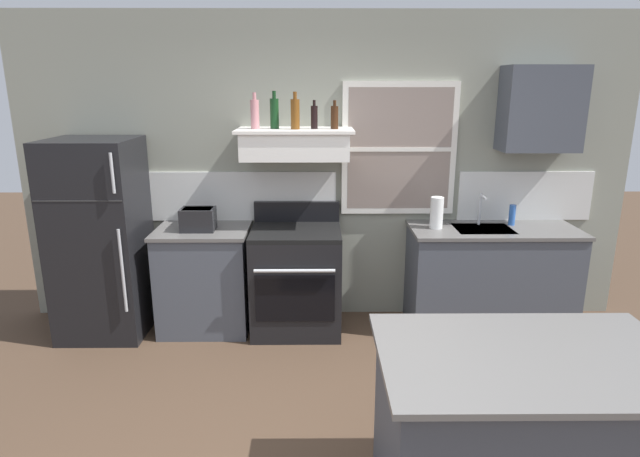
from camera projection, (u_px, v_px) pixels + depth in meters
back_wall at (328, 171)px, 4.72m from camera, size 5.40×0.11×2.70m
refrigerator at (100, 239)px, 4.47m from camera, size 0.70×0.72×1.68m
counter_left_of_stove at (205, 279)px, 4.64m from camera, size 0.79×0.63×0.91m
toaster at (198, 219)px, 4.44m from camera, size 0.30×0.20×0.19m
stove_range at (296, 279)px, 4.61m from camera, size 0.76×0.69×1.09m
range_hood_shelf at (295, 144)px, 4.39m from camera, size 0.96×0.52×0.24m
bottle_rose_pink at (255, 114)px, 4.32m from camera, size 0.07×0.07×0.29m
bottle_dark_green_wine at (274, 113)px, 4.33m from camera, size 0.07×0.07×0.30m
bottle_amber_wine at (295, 114)px, 4.28m from camera, size 0.07×0.07×0.30m
bottle_balsamic_dark at (314, 117)px, 4.32m from camera, size 0.06×0.06×0.23m
bottle_brown_stout at (335, 117)px, 4.31m from camera, size 0.06×0.06×0.23m
counter_right_with_sink at (490, 278)px, 4.66m from camera, size 1.43×0.63×0.91m
sink_faucet at (481, 206)px, 4.59m from camera, size 0.03×0.17×0.28m
paper_towel_roll at (437, 213)px, 4.50m from camera, size 0.11×0.11×0.27m
dish_soap_bottle at (512, 215)px, 4.61m from camera, size 0.06×0.06×0.18m
kitchen_island at (522, 440)px, 2.54m from camera, size 1.40×0.90×0.91m
upper_cabinet_right at (541, 109)px, 4.42m from camera, size 0.64×0.32×0.70m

